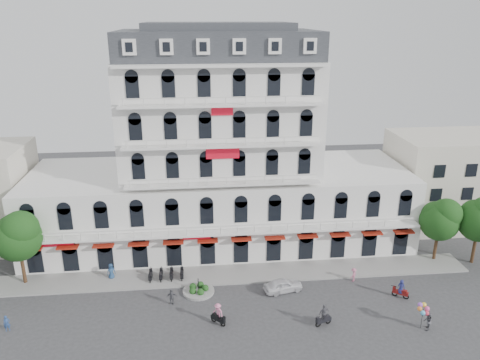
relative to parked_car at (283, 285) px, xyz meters
name	(u,v)px	position (x,y,z in m)	size (l,w,h in m)	color
ground	(233,328)	(-5.57, -5.38, -0.68)	(120.00, 120.00, 0.00)	#38383A
sidewalk	(226,275)	(-5.57, 3.62, -0.60)	(53.00, 4.00, 0.16)	gray
main_building	(220,163)	(-5.57, 12.61, 9.28)	(45.00, 15.00, 25.80)	silver
flank_building_east	(446,180)	(24.43, 14.62, 5.32)	(14.00, 10.00, 12.00)	beige
traffic_island	(198,290)	(-8.57, 0.62, -0.42)	(3.20, 3.20, 1.60)	gray
parked_scooter_row	(167,279)	(-11.92, 3.42, -0.68)	(4.40, 1.80, 1.10)	black
tree_west_inner	(18,234)	(-26.52, 4.10, 5.01)	(4.76, 4.76, 8.25)	#382314
tree_east_inner	(440,218)	(18.48, 4.60, 4.54)	(4.40, 4.37, 7.57)	#382314
tree_east_outer	(480,218)	(22.48, 3.60, 4.87)	(4.65, 4.65, 8.05)	#382314
parked_car	(283,285)	(0.00, 0.00, 0.00)	(1.60, 3.98, 1.36)	silver
rider_east	(401,289)	(11.39, -2.29, 0.28)	(1.41, 1.20, 1.98)	maroon
rider_northeast	(324,315)	(2.59, -5.84, 0.41)	(1.64, 0.83, 2.20)	black
rider_center	(218,313)	(-6.88, -4.70, 0.45)	(1.32, 1.30, 2.15)	black
pedestrian_left	(111,271)	(-17.72, 4.12, 0.22)	(0.87, 0.57, 1.79)	navy
pedestrian_mid	(172,297)	(-11.16, -1.18, 0.14)	(0.96, 0.40, 1.64)	#4E4F55
pedestrian_right	(354,275)	(7.72, 1.12, 0.08)	(0.98, 0.56, 1.51)	#C06685
pedestrian_far	(7,323)	(-25.57, -3.79, 0.08)	(0.55, 0.36, 1.52)	navy
balloon_vendor	(426,317)	(11.46, -7.30, 0.58)	(1.44, 1.34, 2.45)	#52525A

